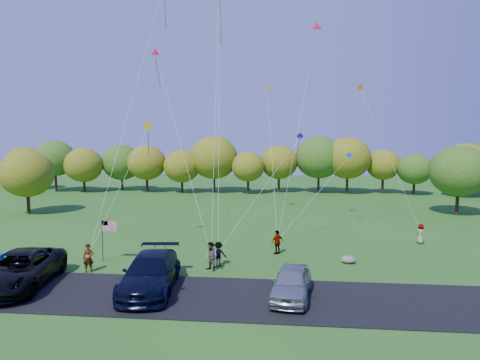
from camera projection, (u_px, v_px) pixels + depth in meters
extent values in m
plane|color=#27601B|center=(194.00, 272.00, 26.37)|extent=(140.00, 140.00, 0.00)
cube|color=black|center=(178.00, 295.00, 22.41)|extent=(44.00, 6.00, 0.06)
cylinder|color=#332012|center=(27.00, 182.00, 67.16)|extent=(0.36, 0.36, 2.56)
ellipsoid|color=#376218|center=(25.00, 159.00, 66.80)|extent=(7.16, 7.16, 6.44)
cylinder|color=#332012|center=(64.00, 182.00, 67.94)|extent=(0.36, 0.36, 2.62)
ellipsoid|color=#2C5917|center=(63.00, 162.00, 67.62)|extent=(5.74, 5.74, 5.16)
cylinder|color=#332012|center=(84.00, 182.00, 65.34)|extent=(0.36, 0.36, 2.93)
ellipsoid|color=#376218|center=(84.00, 160.00, 65.00)|extent=(5.98, 5.98, 5.38)
cylinder|color=#332012|center=(112.00, 184.00, 65.35)|extent=(0.36, 0.36, 2.35)
ellipsoid|color=#376218|center=(111.00, 165.00, 65.07)|extent=(5.31, 5.31, 4.78)
cylinder|color=#332012|center=(144.00, 183.00, 63.91)|extent=(0.36, 0.36, 3.03)
ellipsoid|color=#376218|center=(143.00, 158.00, 63.54)|extent=(6.88, 6.88, 6.19)
cylinder|color=#332012|center=(184.00, 182.00, 65.92)|extent=(0.36, 0.36, 2.99)
ellipsoid|color=#376218|center=(184.00, 160.00, 65.59)|extent=(5.79, 5.79, 5.21)
cylinder|color=#332012|center=(210.00, 183.00, 63.36)|extent=(0.36, 0.36, 3.18)
ellipsoid|color=#2C5917|center=(210.00, 158.00, 63.00)|extent=(6.41, 6.41, 5.77)
cylinder|color=#332012|center=(242.00, 185.00, 64.44)|extent=(0.36, 0.36, 2.25)
ellipsoid|color=#2C5917|center=(242.00, 166.00, 64.16)|extent=(5.49, 5.49, 4.94)
cylinder|color=#332012|center=(280.00, 185.00, 62.56)|extent=(0.36, 0.36, 2.65)
ellipsoid|color=#376218|center=(280.00, 164.00, 62.25)|extent=(5.64, 5.64, 5.08)
cylinder|color=#332012|center=(318.00, 186.00, 61.78)|extent=(0.36, 0.36, 2.63)
ellipsoid|color=#376218|center=(318.00, 166.00, 61.49)|extent=(4.90, 4.90, 4.41)
cylinder|color=#332012|center=(353.00, 185.00, 61.66)|extent=(0.36, 0.36, 3.01)
ellipsoid|color=#376218|center=(354.00, 159.00, 61.29)|extent=(6.86, 6.86, 6.17)
cylinder|color=#332012|center=(384.00, 186.00, 62.40)|extent=(0.36, 0.36, 2.51)
ellipsoid|color=#2C5917|center=(384.00, 165.00, 62.10)|extent=(5.56, 5.56, 5.00)
cylinder|color=#332012|center=(416.00, 183.00, 63.16)|extent=(0.36, 0.36, 3.10)
ellipsoid|color=#2C5917|center=(417.00, 160.00, 62.81)|extent=(5.99, 5.99, 5.39)
cylinder|color=#332012|center=(456.00, 188.00, 61.11)|extent=(0.36, 0.36, 2.29)
ellipsoid|color=#376218|center=(458.00, 166.00, 60.80)|extent=(6.07, 6.07, 5.46)
cylinder|color=#332012|center=(28.00, 202.00, 46.26)|extent=(0.36, 0.36, 2.60)
ellipsoid|color=#376218|center=(27.00, 174.00, 45.95)|extent=(5.60, 5.60, 5.04)
cylinder|color=#332012|center=(457.00, 202.00, 45.62)|extent=(0.36, 0.36, 2.80)
ellipsoid|color=#2C5917|center=(459.00, 171.00, 45.29)|extent=(6.00, 6.00, 5.40)
imported|color=black|center=(19.00, 270.00, 23.55)|extent=(4.22, 7.35, 1.93)
imported|color=black|center=(150.00, 273.00, 23.05)|extent=(3.36, 6.81, 1.90)
imported|color=#9B9EA5|center=(291.00, 283.00, 21.93)|extent=(2.46, 4.86, 1.59)
imported|color=#4C4C59|center=(88.00, 258.00, 26.30)|extent=(0.73, 0.57, 1.76)
imported|color=#4C4C59|center=(211.00, 257.00, 26.56)|extent=(1.12, 1.07, 1.82)
imported|color=#4C4C59|center=(218.00, 254.00, 27.57)|extent=(1.07, 0.67, 1.59)
imported|color=#4C4C59|center=(277.00, 242.00, 30.42)|extent=(1.06, 0.95, 1.73)
imported|color=#4C4C59|center=(420.00, 234.00, 33.45)|extent=(0.81, 0.92, 1.57)
cylinder|color=black|center=(102.00, 241.00, 28.50)|extent=(0.05, 0.05, 2.81)
cube|color=red|center=(109.00, 226.00, 28.35)|extent=(1.01, 0.68, 0.02)
cube|color=navy|center=(105.00, 223.00, 28.37)|extent=(0.41, 0.02, 0.32)
ellipsoid|color=gray|center=(296.00, 273.00, 25.33)|extent=(1.14, 0.89, 0.57)
ellipsoid|color=slate|center=(348.00, 260.00, 28.24)|extent=(0.95, 0.79, 0.50)
cone|color=orange|center=(267.00, 89.00, 40.92)|extent=(0.80, 0.54, 0.73)
cone|color=red|center=(317.00, 27.00, 34.94)|extent=(1.08, 0.71, 0.91)
cube|color=#C1650D|center=(360.00, 87.00, 34.70)|extent=(0.47, 0.42, 0.59)
cube|color=#CBDC12|center=(148.00, 127.00, 32.62)|extent=(0.84, 0.23, 0.83)
cube|color=blue|center=(349.00, 155.00, 38.62)|extent=(0.63, 0.25, 0.64)
cone|color=red|center=(155.00, 53.00, 36.15)|extent=(0.88, 0.67, 0.81)
cube|color=#1915C3|center=(300.00, 136.00, 32.40)|extent=(0.56, 0.22, 0.53)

